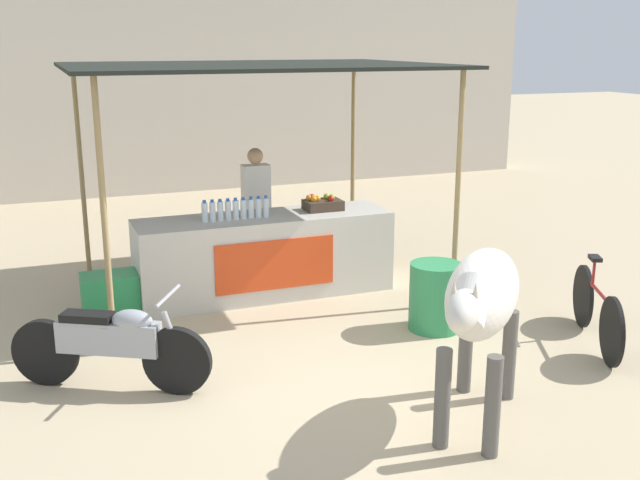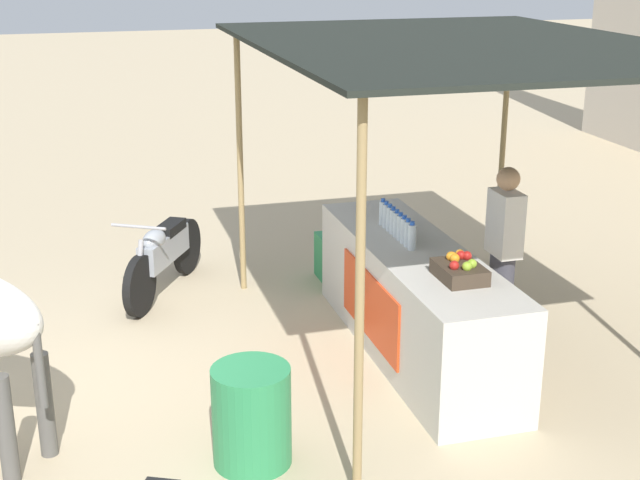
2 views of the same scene
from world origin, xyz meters
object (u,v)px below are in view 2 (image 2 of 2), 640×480
Objects in this scene: vendor_behind_counter at (503,258)px; motorcycle_parked at (163,254)px; water_barrel at (252,416)px; cooler_box at (342,260)px; stall_counter at (414,301)px; fruit_crate at (460,270)px.

motorcycle_parked is at bearing -127.98° from vendor_behind_counter.
motorcycle_parked is (-2.10, -2.69, -0.42)m from vendor_behind_counter.
vendor_behind_counter reaches higher than water_barrel.
vendor_behind_counter reaches higher than motorcycle_parked.
cooler_box is 0.37× the size of motorcycle_parked.
stall_counter is 2.17m from water_barrel.
fruit_crate is 0.73× the size of cooler_box.
stall_counter reaches higher than motorcycle_parked.
stall_counter is at bearing -175.67° from fruit_crate.
cooler_box is 3.52m from water_barrel.
motorcycle_parked is (-2.72, -2.00, -0.61)m from fruit_crate.
cooler_box is (-1.80, -0.10, -0.24)m from stall_counter.
stall_counter is at bearing 3.08° from cooler_box.
stall_counter reaches higher than cooler_box.
fruit_crate is (0.75, 0.06, 0.56)m from stall_counter.
cooler_box is (-1.93, -0.85, -0.61)m from vendor_behind_counter.
motorcycle_parked is (-3.30, -0.23, 0.07)m from water_barrel.
stall_counter is 4.21× the size of water_barrel.
vendor_behind_counter is at bearing 23.75° from cooler_box.
vendor_behind_counter reaches higher than fruit_crate.
fruit_crate is 0.95m from vendor_behind_counter.
vendor_behind_counter is (0.13, 0.75, 0.37)m from stall_counter.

